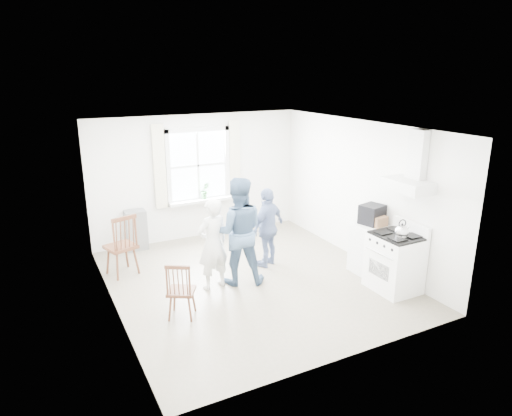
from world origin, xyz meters
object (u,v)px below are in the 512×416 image
(gas_stove, at_px, (395,262))
(low_cabinet, at_px, (369,249))
(windsor_chair_a, at_px, (123,239))
(person_mid, at_px, (238,231))
(person_left, at_px, (213,244))
(person_right, at_px, (268,227))
(windsor_chair_b, at_px, (179,286))
(stereo_stack, at_px, (372,214))

(gas_stove, xyz_separation_m, low_cabinet, (0.07, 0.70, -0.03))
(windsor_chair_a, relative_size, person_mid, 0.61)
(gas_stove, relative_size, person_left, 0.73)
(low_cabinet, xyz_separation_m, person_left, (-2.65, 0.70, 0.31))
(windsor_chair_a, height_order, person_right, person_right)
(windsor_chair_a, xyz_separation_m, windsor_chair_b, (0.39, -1.85, -0.14))
(gas_stove, xyz_separation_m, person_right, (-1.36, 1.80, 0.25))
(windsor_chair_a, height_order, person_left, person_left)
(low_cabinet, relative_size, person_left, 0.59)
(stereo_stack, distance_m, person_right, 1.84)
(low_cabinet, relative_size, stereo_stack, 2.02)
(gas_stove, bearing_deg, person_mid, 146.69)
(stereo_stack, bearing_deg, gas_stove, -97.91)
(gas_stove, bearing_deg, windsor_chair_a, 146.34)
(stereo_stack, distance_m, person_mid, 2.34)
(stereo_stack, xyz_separation_m, windsor_chair_a, (-3.88, 1.79, -0.39))
(person_mid, bearing_deg, low_cabinet, -176.59)
(stereo_stack, bearing_deg, windsor_chair_a, 155.21)
(stereo_stack, height_order, windsor_chair_b, stereo_stack)
(gas_stove, xyz_separation_m, person_mid, (-2.13, 1.40, 0.42))
(person_left, bearing_deg, person_right, -173.08)
(person_mid, xyz_separation_m, person_right, (0.78, 0.39, -0.18))
(gas_stove, distance_m, low_cabinet, 0.70)
(low_cabinet, relative_size, person_mid, 0.50)
(low_cabinet, distance_m, person_right, 1.82)
(stereo_stack, xyz_separation_m, person_mid, (-2.23, 0.68, -0.16))
(low_cabinet, distance_m, windsor_chair_a, 4.26)
(low_cabinet, bearing_deg, windsor_chair_b, -179.47)
(person_left, distance_m, person_right, 1.29)
(low_cabinet, bearing_deg, stereo_stack, 38.31)
(gas_stove, height_order, person_right, person_right)
(stereo_stack, bearing_deg, person_mid, 163.14)
(person_left, relative_size, person_right, 1.05)
(stereo_stack, distance_m, windsor_chair_a, 4.29)
(windsor_chair_b, bearing_deg, stereo_stack, 0.93)
(gas_stove, bearing_deg, windsor_chair_b, 168.85)
(person_mid, relative_size, person_right, 1.24)
(person_mid, bearing_deg, person_right, -131.99)
(windsor_chair_b, bearing_deg, windsor_chair_a, 101.79)
(windsor_chair_a, relative_size, person_right, 0.76)
(stereo_stack, relative_size, person_right, 0.30)
(gas_stove, relative_size, person_right, 0.77)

